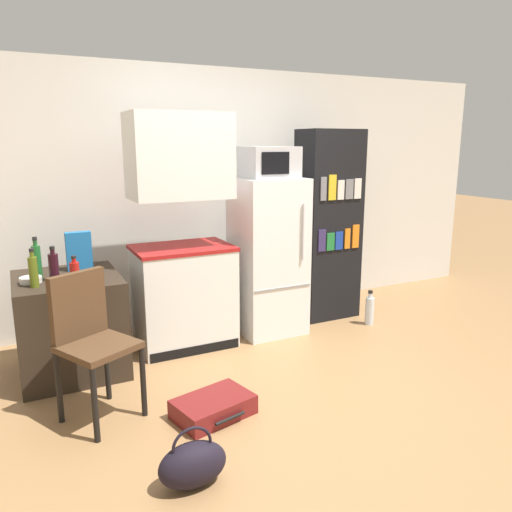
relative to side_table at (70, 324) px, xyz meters
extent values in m
plane|color=olive|center=(1.39, -1.21, -0.37)|extent=(24.00, 24.00, 0.00)
cube|color=silver|center=(1.59, 0.79, 0.84)|extent=(6.40, 0.10, 2.42)
cube|color=#2D2319|center=(0.00, 0.00, 0.00)|extent=(0.75, 0.79, 0.75)
cube|color=silver|center=(0.94, 0.11, 0.05)|extent=(0.80, 0.56, 0.84)
cube|color=maroon|center=(0.94, 0.11, 0.48)|extent=(0.82, 0.57, 0.03)
cube|color=silver|center=(0.94, 0.11, 1.24)|extent=(0.80, 0.47, 0.68)
cube|color=black|center=(0.94, -0.17, -0.33)|extent=(0.77, 0.01, 0.08)
cube|color=white|center=(1.75, 0.10, 0.34)|extent=(0.58, 0.58, 1.42)
cube|color=gray|center=(1.75, -0.19, 0.11)|extent=(0.55, 0.01, 0.01)
cylinder|color=silver|center=(1.94, -0.20, 0.59)|extent=(0.02, 0.02, 0.50)
cube|color=#B7B7BC|center=(1.75, 0.10, 1.18)|extent=(0.45, 0.42, 0.27)
cube|color=black|center=(1.71, -0.11, 1.18)|extent=(0.26, 0.01, 0.18)
cube|color=black|center=(2.47, 0.20, 0.55)|extent=(0.58, 0.38, 1.85)
cube|color=#332856|center=(2.28, 0.01, 0.45)|extent=(0.08, 0.01, 0.21)
cube|color=#1E7033|center=(2.37, 0.01, 0.43)|extent=(0.09, 0.01, 0.17)
cube|color=#193899|center=(2.47, 0.01, 0.43)|extent=(0.08, 0.01, 0.17)
cube|color=orange|center=(2.57, 0.01, 0.44)|extent=(0.06, 0.01, 0.20)
cube|color=orange|center=(2.67, 0.01, 0.46)|extent=(0.08, 0.01, 0.23)
cube|color=slate|center=(2.28, 0.01, 0.93)|extent=(0.06, 0.01, 0.22)
cube|color=gold|center=(2.37, 0.01, 0.94)|extent=(0.08, 0.01, 0.23)
cube|color=silver|center=(2.47, 0.01, 0.92)|extent=(0.07, 0.01, 0.18)
cube|color=slate|center=(2.57, 0.01, 0.92)|extent=(0.08, 0.01, 0.19)
cube|color=silver|center=(2.67, 0.01, 0.92)|extent=(0.08, 0.01, 0.19)
cylinder|color=#1E6028|center=(-0.19, 0.05, 0.49)|extent=(0.06, 0.06, 0.24)
cylinder|color=#1E6028|center=(-0.19, 0.05, 0.64)|extent=(0.03, 0.03, 0.04)
cylinder|color=black|center=(-0.19, 0.05, 0.67)|extent=(0.03, 0.03, 0.02)
cylinder|color=brown|center=(0.20, 0.32, 0.44)|extent=(0.07, 0.07, 0.13)
cylinder|color=brown|center=(0.20, 0.32, 0.51)|extent=(0.03, 0.03, 0.02)
cylinder|color=black|center=(0.20, 0.32, 0.53)|extent=(0.04, 0.04, 0.01)
cylinder|color=#AD1914|center=(0.03, -0.28, 0.46)|extent=(0.07, 0.07, 0.17)
cylinder|color=#AD1914|center=(0.03, -0.28, 0.56)|extent=(0.03, 0.03, 0.03)
cylinder|color=black|center=(0.03, -0.28, 0.58)|extent=(0.03, 0.03, 0.02)
cylinder|color=#566619|center=(-0.22, -0.20, 0.48)|extent=(0.06, 0.06, 0.21)
cylinder|color=#566619|center=(-0.22, -0.20, 0.61)|extent=(0.03, 0.03, 0.04)
cylinder|color=black|center=(-0.22, -0.20, 0.64)|extent=(0.03, 0.03, 0.02)
cylinder|color=black|center=(-0.08, -0.08, 0.47)|extent=(0.07, 0.07, 0.20)
cylinder|color=black|center=(-0.08, -0.08, 0.59)|extent=(0.03, 0.03, 0.04)
cylinder|color=black|center=(-0.08, -0.08, 0.62)|extent=(0.04, 0.04, 0.02)
cylinder|color=silver|center=(-0.24, -0.06, 0.39)|extent=(0.15, 0.15, 0.04)
cube|color=#1E66A8|center=(0.12, 0.18, 0.52)|extent=(0.19, 0.07, 0.30)
cylinder|color=black|center=(0.01, -1.07, -0.14)|extent=(0.04, 0.04, 0.47)
cylinder|color=black|center=(0.33, -0.91, -0.14)|extent=(0.04, 0.04, 0.47)
cylinder|color=black|center=(-0.16, -0.75, -0.14)|extent=(0.04, 0.04, 0.47)
cylinder|color=black|center=(0.16, -0.58, -0.14)|extent=(0.04, 0.04, 0.47)
cube|color=#4C331E|center=(0.08, -0.83, 0.12)|extent=(0.54, 0.54, 0.04)
cube|color=#4C331E|center=(0.00, -0.67, 0.35)|extent=(0.36, 0.22, 0.43)
cube|color=maroon|center=(0.72, -1.11, -0.31)|extent=(0.55, 0.43, 0.13)
cylinder|color=black|center=(0.77, -1.29, -0.31)|extent=(0.22, 0.07, 0.02)
ellipsoid|color=black|center=(0.38, -1.69, -0.25)|extent=(0.36, 0.20, 0.24)
torus|color=black|center=(0.38, -1.69, -0.15)|extent=(0.21, 0.02, 0.21)
cylinder|color=silver|center=(2.69, -0.22, -0.24)|extent=(0.08, 0.08, 0.27)
cylinder|color=silver|center=(2.69, -0.22, -0.08)|extent=(0.04, 0.04, 0.05)
cylinder|color=black|center=(2.69, -0.22, -0.05)|extent=(0.04, 0.04, 0.03)
camera|label=1|loc=(-0.32, -3.84, 1.35)|focal=35.00mm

